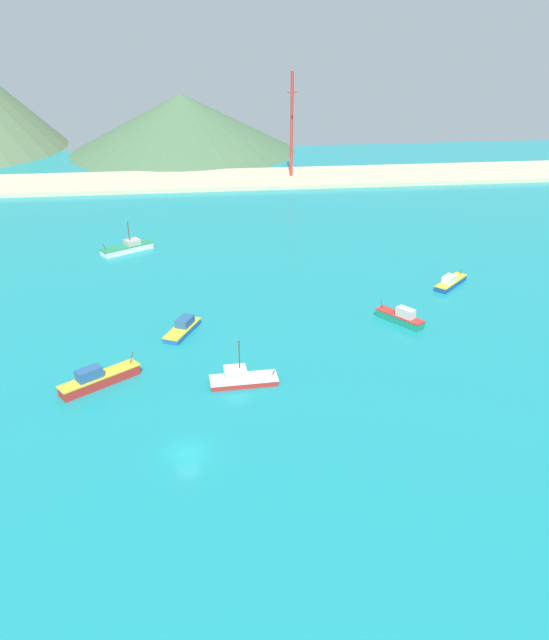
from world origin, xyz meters
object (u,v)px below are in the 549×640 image
Objects in this scene: fishing_boat_9 at (450,282)px; fishing_boat_3 at (128,247)px; fishing_boat_6 at (183,328)px; fishing_boat_1 at (401,317)px; radio_tower at (292,126)px; fishing_boat_8 at (98,379)px; fishing_boat_4 at (241,378)px.

fishing_boat_3 is at bearing 157.12° from fishing_boat_9.
fishing_boat_3 is 1.26× the size of fishing_boat_6.
radio_tower is (-4.83, 92.14, 13.77)m from fishing_boat_1.
fishing_boat_3 is 69.11m from radio_tower.
radio_tower is at bearing 69.42° from fishing_boat_8.
fishing_boat_4 is 18.68m from fishing_boat_8.
fishing_boat_3 is 63.26m from fishing_boat_9.
fishing_boat_8 is at bearing -110.58° from radio_tower.
fishing_boat_6 is (11.59, -37.45, -0.05)m from fishing_boat_3.
fishing_boat_1 is 0.91× the size of fishing_boat_6.
fishing_boat_1 is 18.57m from fishing_boat_9.
radio_tower reaches higher than fishing_boat_6.
fishing_boat_1 is 59.15m from fishing_boat_3.
fishing_boat_3 reaches higher than fishing_boat_1.
fishing_boat_3 is at bearing 110.04° from fishing_boat_4.
fishing_boat_9 reaches higher than fishing_boat_6.
fishing_boat_6 is at bearing 179.17° from fishing_boat_1.
fishing_boat_3 reaches higher than fishing_boat_8.
fishing_boat_8 is (-18.60, 1.65, 0.18)m from fishing_boat_4.
fishing_boat_8 is (-44.55, -13.68, 0.03)m from fishing_boat_1.
fishing_boat_4 reaches higher than fishing_boat_1.
fishing_boat_3 is at bearing 90.92° from fishing_boat_8.
radio_tower reaches higher than fishing_boat_9.
fishing_boat_6 is at bearing 116.37° from fishing_boat_4.
fishing_boat_4 reaches higher than fishing_boat_8.
fishing_boat_1 reaches higher than fishing_boat_9.
fishing_boat_8 reaches higher than fishing_boat_9.
fishing_boat_1 is 0.75× the size of fishing_boat_8.
fishing_boat_8 is at bearing 174.94° from fishing_boat_4.
fishing_boat_1 is at bearing -87.00° from radio_tower.
radio_tower is (39.73, 105.82, 13.73)m from fishing_boat_8.
fishing_boat_1 is 0.72× the size of fishing_boat_3.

